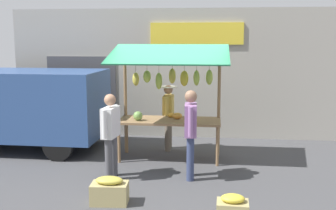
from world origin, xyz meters
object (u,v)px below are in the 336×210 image
at_px(shopper_in_grey_tee, 111,130).
at_px(produce_crate_near, 233,209).
at_px(market_stall, 169,89).
at_px(produce_crate_side, 110,191).
at_px(vendor_with_sunhat, 168,112).
at_px(shopper_with_ponytail, 191,128).
at_px(parked_van, 4,102).

bearing_deg(shopper_in_grey_tee, produce_crate_near, -120.11).
xyz_separation_m(market_stall, produce_crate_side, (0.67, 2.60, -1.35)).
xyz_separation_m(vendor_with_sunhat, shopper_with_ponytail, (-0.64, 1.95, 0.07)).
xyz_separation_m(shopper_in_grey_tee, parked_van, (3.06, -1.81, 0.20)).
height_order(market_stall, parked_van, market_stall).
distance_m(shopper_in_grey_tee, produce_crate_side, 1.42).
height_order(produce_crate_near, produce_crate_side, produce_crate_side).
xyz_separation_m(market_stall, shopper_with_ponytail, (-0.54, 1.25, -0.57)).
distance_m(shopper_with_ponytail, parked_van, 4.84).
relative_size(parked_van, produce_crate_near, 9.47).
distance_m(market_stall, shopper_in_grey_tee, 1.81).
relative_size(shopper_with_ponytail, produce_crate_side, 2.76).
bearing_deg(market_stall, produce_crate_near, 112.49).
distance_m(vendor_with_sunhat, produce_crate_side, 3.42).
bearing_deg(shopper_in_grey_tee, shopper_with_ponytail, -77.75).
xyz_separation_m(shopper_with_ponytail, produce_crate_near, (-0.72, 1.78, -0.79)).
xyz_separation_m(produce_crate_near, produce_crate_side, (1.93, -0.43, 0.02)).
bearing_deg(produce_crate_near, vendor_with_sunhat, -70.00).
bearing_deg(parked_van, shopper_with_ponytail, 160.83).
bearing_deg(produce_crate_side, market_stall, -104.51).
bearing_deg(parked_van, shopper_in_grey_tee, 150.24).
bearing_deg(parked_van, vendor_with_sunhat, -174.82).
distance_m(shopper_with_ponytail, shopper_in_grey_tee, 1.49).
distance_m(vendor_with_sunhat, shopper_with_ponytail, 2.06).
distance_m(produce_crate_near, produce_crate_side, 1.98).
relative_size(shopper_with_ponytail, produce_crate_near, 3.59).
xyz_separation_m(parked_van, produce_crate_side, (-3.34, 3.01, -0.92)).
bearing_deg(shopper_with_ponytail, parked_van, 66.90).
bearing_deg(shopper_in_grey_tee, market_stall, -27.66).
bearing_deg(vendor_with_sunhat, produce_crate_side, -8.62).
height_order(market_stall, shopper_in_grey_tee, market_stall).
bearing_deg(parked_van, market_stall, 175.08).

